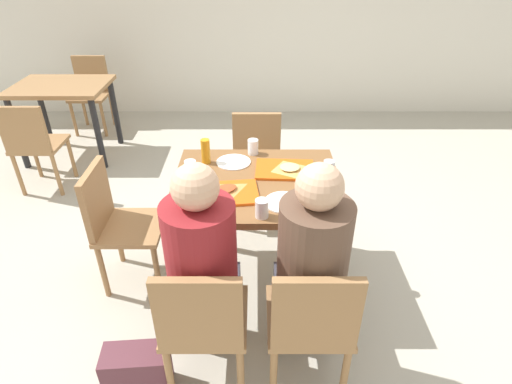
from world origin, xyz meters
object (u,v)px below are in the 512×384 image
object	(u,v)px
chair_far_side	(256,159)
condiment_bottle	(205,151)
person_in_red	(202,260)
pizza_slice_b	(289,168)
background_table	(62,97)
chair_left_end	(115,219)
person_in_brown_jacket	(311,260)
handbag	(137,371)
chair_near_left	(202,321)
tray_red_near	(225,193)
foil_bundle	(183,176)
tray_red_far	(284,169)
background_chair_far	(90,89)
pizza_slice_a	(223,190)
background_chair_near	(32,142)
paper_plate_near_edge	(283,202)
main_table	(256,197)
plastic_cup_a	(252,147)
plastic_cup_b	(261,208)
paper_plate_center	(233,162)
chair_near_right	(310,321)
soda_can	(328,170)
plastic_cup_c	(190,169)

from	to	relation	value
chair_far_side	condiment_bottle	distance (m)	0.75
person_in_red	pizza_slice_b	size ratio (longest dim) A/B	5.80
background_table	chair_left_end	bearing A→B (deg)	-60.95
person_in_brown_jacket	pizza_slice_b	bearing A→B (deg)	93.37
condiment_bottle	handbag	xyz separation A→B (m)	(-0.28, -1.06, -0.70)
chair_near_left	handbag	world-z (taller)	chair_near_left
tray_red_near	foil_bundle	world-z (taller)	foil_bundle
chair_far_side	tray_red_far	distance (m)	0.76
background_chair_far	chair_far_side	bearing A→B (deg)	-43.11
pizza_slice_a	background_chair_near	bearing A→B (deg)	143.43
condiment_bottle	background_chair_near	bearing A→B (deg)	150.37
tray_red_far	paper_plate_near_edge	world-z (taller)	tray_red_far
condiment_bottle	foil_bundle	world-z (taller)	condiment_bottle
tray_red_near	tray_red_far	distance (m)	0.45
main_table	tray_red_far	xyz separation A→B (m)	(0.17, 0.13, 0.12)
chair_near_left	background_chair_near	size ratio (longest dim) A/B	1.00
background_table	handbag	bearing A→B (deg)	-63.90
main_table	background_table	world-z (taller)	same
plastic_cup_a	plastic_cup_b	distance (m)	0.73
chair_left_end	person_in_brown_jacket	xyz separation A→B (m)	(1.13, -0.67, 0.25)
paper_plate_near_edge	plastic_cup_a	distance (m)	0.63
tray_red_near	paper_plate_near_edge	bearing A→B (deg)	-14.86
paper_plate_center	foil_bundle	world-z (taller)	foil_bundle
main_table	person_in_brown_jacket	xyz separation A→B (m)	(0.25, -0.67, 0.08)
chair_near_left	chair_near_right	xyz separation A→B (m)	(0.50, 0.00, 0.00)
tray_red_far	pizza_slice_a	world-z (taller)	pizza_slice_a
main_table	pizza_slice_b	distance (m)	0.27
person_in_red	paper_plate_center	xyz separation A→B (m)	(0.10, 0.91, 0.03)
plastic_cup_a	person_in_brown_jacket	bearing A→B (deg)	-75.24
tray_red_far	chair_left_end	bearing A→B (deg)	-173.05
main_table	plastic_cup_a	distance (m)	0.40
tray_red_far	condiment_bottle	size ratio (longest dim) A/B	2.25
chair_near_right	handbag	size ratio (longest dim) A/B	2.61
main_table	person_in_brown_jacket	world-z (taller)	person_in_brown_jacket
background_table	chair_near_left	bearing A→B (deg)	-58.09
condiment_bottle	person_in_brown_jacket	bearing A→B (deg)	-57.84
plastic_cup_b	tray_red_far	bearing A→B (deg)	73.17
chair_near_left	foil_bundle	xyz separation A→B (m)	(-0.17, 0.79, 0.32)
handbag	background_chair_far	distance (m)	3.71
main_table	foil_bundle	distance (m)	0.45
handbag	background_chair_near	bearing A→B (deg)	123.90
soda_can	main_table	bearing A→B (deg)	-177.10
pizza_slice_b	condiment_bottle	world-z (taller)	condiment_bottle
condiment_bottle	background_chair_far	bearing A→B (deg)	123.96
chair_left_end	plastic_cup_a	distance (m)	0.99
chair_left_end	person_in_brown_jacket	bearing A→B (deg)	-30.78
person_in_brown_jacket	pizza_slice_b	xyz separation A→B (m)	(-0.05, 0.79, 0.05)
person_in_red	paper_plate_center	distance (m)	0.91
main_table	background_chair_far	bearing A→B (deg)	126.36
plastic_cup_c	plastic_cup_b	bearing A→B (deg)	-45.42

